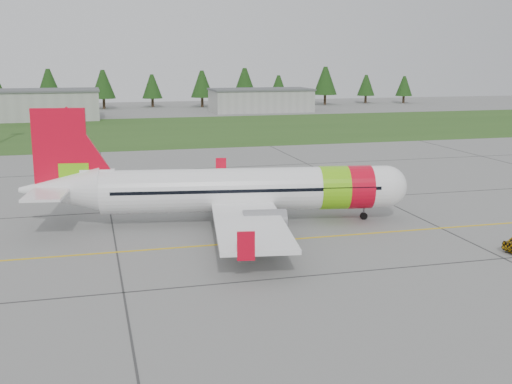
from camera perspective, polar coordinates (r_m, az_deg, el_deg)
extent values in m
plane|color=gray|center=(41.26, 9.73, -6.93)|extent=(320.00, 320.00, 0.00)
cylinder|color=white|center=(51.62, -0.85, 0.23)|extent=(23.32, 6.89, 3.46)
sphere|color=white|center=(53.88, 11.46, 0.49)|extent=(3.46, 3.46, 3.46)
cone|color=white|center=(52.33, -17.02, 0.21)|extent=(6.66, 4.35, 3.46)
cube|color=black|center=(53.90, 11.74, 0.82)|extent=(1.75, 2.49, 0.50)
cylinder|color=#7BDB10|center=(52.72, 6.86, 0.39)|extent=(2.81, 3.85, 3.54)
cylinder|color=red|center=(53.23, 9.09, 0.44)|extent=(2.46, 3.79, 3.54)
cube|color=white|center=(51.79, -1.33, -0.84)|extent=(9.09, 28.79, 0.32)
cube|color=red|center=(65.44, -3.13, 2.28)|extent=(1.08, 0.32, 1.77)
cube|color=red|center=(37.99, -0.90, -4.82)|extent=(1.08, 0.32, 1.77)
cylinder|color=gray|center=(56.75, -0.40, -0.20)|extent=(3.44, 2.32, 1.86)
cylinder|color=gray|center=(47.32, 0.77, -2.67)|extent=(3.44, 2.32, 1.86)
cube|color=red|center=(51.80, -17.02, 3.43)|extent=(4.08, 0.93, 6.74)
cube|color=#7BDB10|center=(51.93, -15.84, 1.34)|extent=(2.34, 0.71, 2.13)
cube|color=white|center=(52.37, -17.51, 0.44)|extent=(4.34, 10.51, 0.20)
cylinder|color=slate|center=(53.83, 9.56, -1.77)|extent=(0.16, 0.16, 1.24)
cylinder|color=black|center=(53.91, 9.55, -2.10)|extent=(0.63, 0.34, 0.60)
cylinder|color=slate|center=(54.35, -2.48, -1.24)|extent=(0.20, 0.20, 1.68)
cylinder|color=black|center=(54.42, -2.84, -1.64)|extent=(0.97, 0.53, 0.92)
cylinder|color=slate|center=(49.53, -2.11, -2.54)|extent=(0.20, 0.20, 1.68)
cylinder|color=black|center=(49.61, -2.52, -2.98)|extent=(0.97, 0.53, 0.92)
imported|color=silver|center=(94.02, -17.30, 4.76)|extent=(2.07, 2.02, 4.71)
cube|color=#30561E|center=(119.33, -6.72, 5.50)|extent=(320.00, 50.00, 0.03)
cube|color=gold|center=(48.31, 5.83, -3.99)|extent=(120.00, 0.25, 0.02)
cube|color=#A8A8A3|center=(146.44, -20.14, 7.21)|extent=(32.00, 14.00, 6.00)
cube|color=#A8A8A3|center=(159.31, 0.42, 8.11)|extent=(24.00, 12.00, 5.20)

